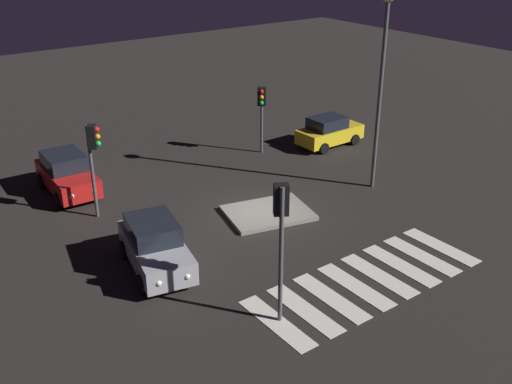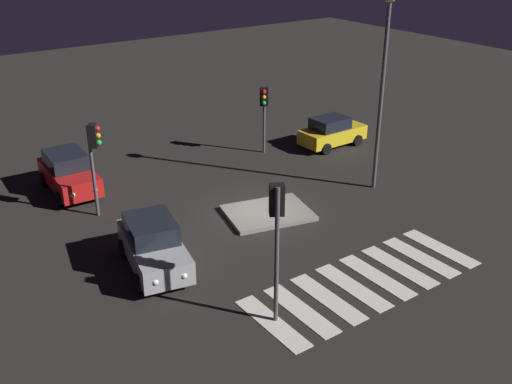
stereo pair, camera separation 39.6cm
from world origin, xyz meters
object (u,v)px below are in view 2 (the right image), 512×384
(traffic_light_north, at_px, (264,104))
(car_silver, at_px, (153,245))
(traffic_island, at_px, (268,213))
(street_lamp, at_px, (384,61))
(traffic_light_south, at_px, (277,220))
(car_yellow, at_px, (332,132))
(traffic_light_west, at_px, (94,147))
(car_red, at_px, (69,173))

(traffic_light_north, bearing_deg, car_silver, -16.19)
(traffic_island, bearing_deg, street_lamp, -5.30)
(traffic_light_south, relative_size, street_lamp, 0.52)
(car_yellow, relative_size, traffic_light_west, 0.95)
(car_yellow, height_order, traffic_light_west, traffic_light_west)
(traffic_light_north, xyz_separation_m, traffic_light_south, (-8.29, -12.01, 0.73))
(traffic_island, bearing_deg, car_yellow, 31.33)
(car_red, bearing_deg, car_yellow, 82.40)
(car_red, height_order, street_lamp, street_lamp)
(car_silver, relative_size, car_yellow, 1.15)
(car_yellow, relative_size, traffic_light_north, 1.06)
(car_yellow, bearing_deg, car_silver, -157.91)
(traffic_light_north, bearing_deg, traffic_island, 4.04)
(car_yellow, distance_m, car_red, 14.14)
(car_silver, xyz_separation_m, car_red, (-0.16, 8.30, 0.00))
(traffic_light_north, relative_size, traffic_light_south, 0.79)
(traffic_light_north, relative_size, street_lamp, 0.41)
(car_silver, xyz_separation_m, street_lamp, (11.59, 0.45, 5.05))
(car_red, distance_m, traffic_light_west, 3.89)
(car_yellow, xyz_separation_m, street_lamp, (-2.17, -5.36, 5.13))
(traffic_island, xyz_separation_m, street_lamp, (5.77, -0.53, 5.86))
(car_red, bearing_deg, traffic_light_south, 10.60)
(car_red, xyz_separation_m, street_lamp, (11.75, -7.85, 5.05))
(traffic_light_north, bearing_deg, car_yellow, 110.43)
(car_red, bearing_deg, traffic_island, 41.79)
(traffic_island, relative_size, street_lamp, 0.45)
(car_yellow, distance_m, traffic_light_south, 16.38)
(car_red, bearing_deg, street_lamp, 58.77)
(traffic_light_west, bearing_deg, car_red, 127.09)
(traffic_island, relative_size, traffic_light_north, 1.11)
(traffic_island, xyz_separation_m, car_red, (-5.98, 7.32, 0.81))
(car_red, bearing_deg, traffic_light_north, 85.51)
(car_silver, distance_m, traffic_light_north, 12.38)
(traffic_island, xyz_separation_m, car_silver, (-5.82, -0.98, 0.81))
(car_red, bearing_deg, car_silver, 3.63)
(car_silver, relative_size, traffic_light_north, 1.22)
(car_yellow, distance_m, street_lamp, 7.73)
(traffic_island, height_order, traffic_light_south, traffic_light_south)
(traffic_light_north, height_order, traffic_light_south, traffic_light_south)
(traffic_light_north, distance_m, traffic_light_west, 10.18)
(car_yellow, height_order, traffic_light_south, traffic_light_south)
(car_red, xyz_separation_m, traffic_light_west, (0.18, -3.23, 2.17))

